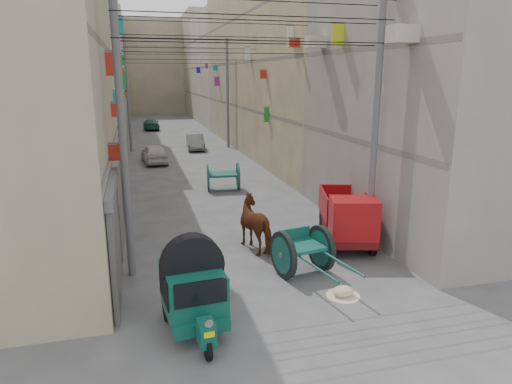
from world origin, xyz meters
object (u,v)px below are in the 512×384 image
object	(u,v)px
distant_car_grey	(195,142)
distant_car_green	(151,124)
distant_car_white	(155,154)
horse	(259,224)
tonga_cart	(303,250)
auto_rickshaw	(193,288)
second_cart	(223,176)
mini_truck	(349,221)
feed_sack	(343,291)

from	to	relation	value
distant_car_grey	distant_car_green	world-z (taller)	distant_car_grey
distant_car_white	distant_car_grey	xyz separation A→B (m)	(3.19, 4.81, -0.04)
horse	distant_car_green	size ratio (longest dim) A/B	0.53
horse	distant_car_green	world-z (taller)	horse
tonga_cart	distant_car_grey	bearing A→B (deg)	79.42
auto_rickshaw	tonga_cart	world-z (taller)	auto_rickshaw
horse	second_cart	bearing A→B (deg)	-110.41
distant_car_grey	distant_car_green	bearing A→B (deg)	103.92
distant_car_green	horse	bearing A→B (deg)	92.62
mini_truck	feed_sack	distance (m)	3.56
mini_truck	auto_rickshaw	bearing A→B (deg)	-130.37
mini_truck	distant_car_green	size ratio (longest dim) A/B	0.93
feed_sack	distant_car_grey	distance (m)	24.32
second_cart	horse	size ratio (longest dim) A/B	0.83
feed_sack	distant_car_white	distance (m)	19.86
feed_sack	distant_car_green	world-z (taller)	distant_car_green
mini_truck	horse	bearing A→B (deg)	-176.42
tonga_cart	feed_sack	size ratio (longest dim) A/B	5.67
distant_car_white	distant_car_grey	size ratio (longest dim) A/B	1.03
auto_rickshaw	distant_car_white	size ratio (longest dim) A/B	0.67
auto_rickshaw	distant_car_green	size ratio (longest dim) A/B	0.64
tonga_cart	second_cart	xyz separation A→B (m)	(-0.31, 9.93, 0.04)
mini_truck	distant_car_grey	distance (m)	21.33
feed_sack	distant_car_white	world-z (taller)	distant_car_white
feed_sack	distant_car_green	xyz separation A→B (m)	(-3.11, 38.29, 0.41)
mini_truck	horse	distance (m)	2.87
distant_car_grey	second_cart	bearing A→B (deg)	-88.36
auto_rickshaw	feed_sack	world-z (taller)	auto_rickshaw
feed_sack	horse	distance (m)	3.93
auto_rickshaw	mini_truck	xyz separation A→B (m)	(5.40, 3.63, -0.10)
auto_rickshaw	feed_sack	distance (m)	3.91
auto_rickshaw	mini_truck	distance (m)	6.51
mini_truck	distant_car_white	world-z (taller)	mini_truck
mini_truck	second_cart	size ratio (longest dim) A/B	2.11
feed_sack	horse	world-z (taller)	horse
mini_truck	distant_car_white	bearing A→B (deg)	123.48
tonga_cart	second_cart	bearing A→B (deg)	81.33
mini_truck	distant_car_grey	world-z (taller)	mini_truck
feed_sack	distant_car_green	size ratio (longest dim) A/B	0.14
feed_sack	second_cart	bearing A→B (deg)	94.09
auto_rickshaw	feed_sack	bearing A→B (deg)	3.36
tonga_cart	feed_sack	distance (m)	1.72
tonga_cart	second_cart	world-z (taller)	second_cart
distant_car_green	mini_truck	bearing A→B (deg)	97.09
second_cart	distant_car_white	bearing A→B (deg)	115.56
second_cart	feed_sack	xyz separation A→B (m)	(0.82, -11.48, -0.58)
distant_car_grey	distant_car_green	distance (m)	14.22
auto_rickshaw	distant_car_grey	distance (m)	25.09
second_cart	horse	world-z (taller)	horse
feed_sack	auto_rickshaw	bearing A→B (deg)	-171.74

